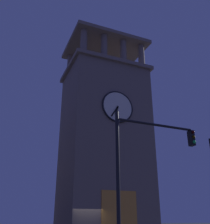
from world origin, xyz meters
TOP-DOWN VIEW (x-y plane):
  - clocktower at (-2.73, -3.15)m, footprint 8.57×6.90m
  - traffic_signal_far at (1.36, 11.11)m, footprint 4.19×0.41m

SIDE VIEW (x-z plane):
  - traffic_signal_far at x=1.36m, z-range 1.08..7.28m
  - clocktower at x=-2.73m, z-range -2.28..20.28m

